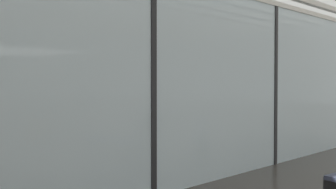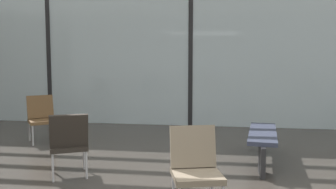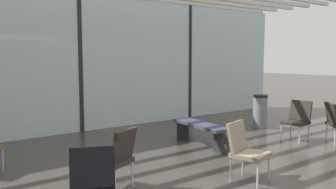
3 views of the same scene
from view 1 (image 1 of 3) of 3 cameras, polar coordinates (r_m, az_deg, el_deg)
glass_curtain_wall at (r=5.93m, az=-2.37°, el=1.23°), size 14.00×0.08×3.35m
window_mullion_1 at (r=5.93m, az=-2.37°, el=1.23°), size 0.10×0.12×3.35m
window_mullion_2 at (r=8.67m, az=15.06°, el=1.26°), size 0.10×0.12×3.35m
parked_airplane at (r=10.93m, az=-13.39°, el=3.86°), size 13.04×4.33×4.33m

